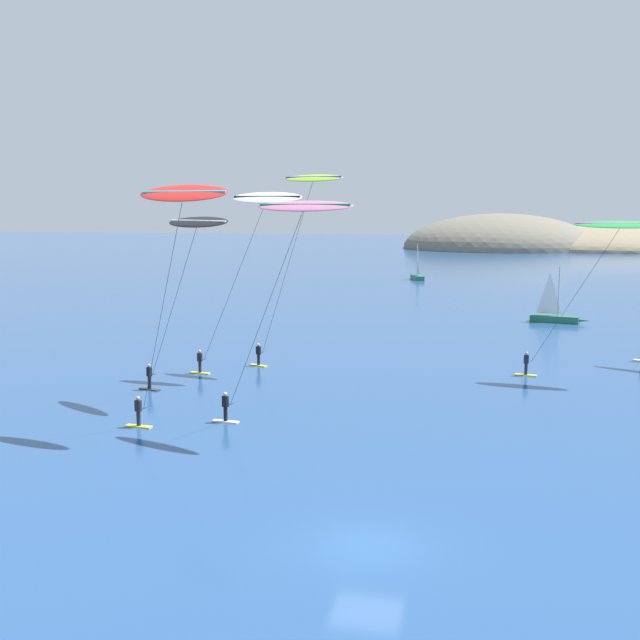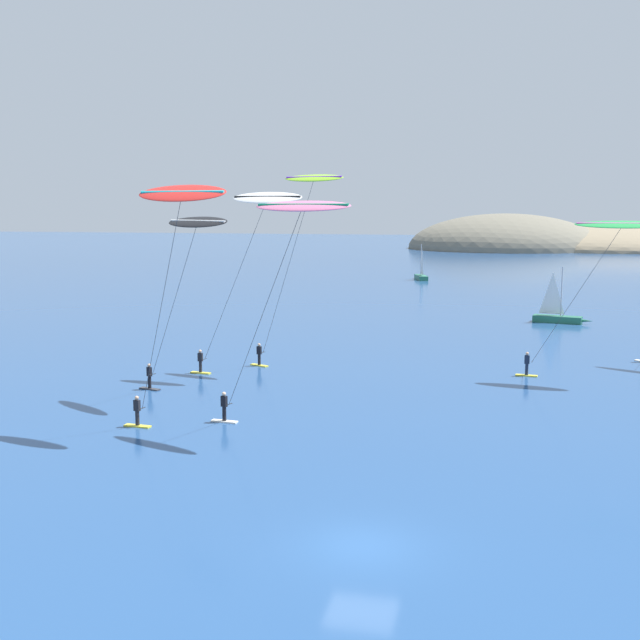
{
  "view_description": "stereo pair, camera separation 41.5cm",
  "coord_description": "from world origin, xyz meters",
  "px_view_note": "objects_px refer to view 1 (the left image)",
  "views": [
    {
      "loc": [
        4.09,
        -26.47,
        11.88
      ],
      "look_at": [
        -7.11,
        24.63,
        4.38
      ],
      "focal_mm": 45.0,
      "sensor_mm": 36.0,
      "label": 1
    },
    {
      "loc": [
        4.49,
        -26.38,
        11.88
      ],
      "look_at": [
        -7.11,
        24.63,
        4.38
      ],
      "focal_mm": 45.0,
      "sensor_mm": 36.0,
      "label": 2
    }
  ],
  "objects_px": {
    "sailboat_near": "(558,316)",
    "kitesurfer_lime": "(307,200)",
    "kitesurfer_pink": "(296,226)",
    "sailboat_far": "(417,275)",
    "kitesurfer_green": "(615,235)",
    "kitesurfer_red": "(180,211)",
    "kitesurfer_black": "(193,236)",
    "kitesurfer_white": "(261,213)"
  },
  "relations": [
    {
      "from": "kitesurfer_red",
      "to": "sailboat_far",
      "type": "bearing_deg",
      "value": 87.9
    },
    {
      "from": "kitesurfer_white",
      "to": "kitesurfer_green",
      "type": "distance_m",
      "value": 23.64
    },
    {
      "from": "sailboat_near",
      "to": "kitesurfer_lime",
      "type": "distance_m",
      "value": 36.76
    },
    {
      "from": "sailboat_far",
      "to": "kitesurfer_red",
      "type": "xyz_separation_m",
      "value": [
        -3.34,
        -91.15,
        10.96
      ]
    },
    {
      "from": "kitesurfer_black",
      "to": "kitesurfer_red",
      "type": "xyz_separation_m",
      "value": [
        1.91,
        -6.68,
        1.54
      ]
    },
    {
      "from": "sailboat_far",
      "to": "kitesurfer_red",
      "type": "relative_size",
      "value": 0.46
    },
    {
      "from": "sailboat_near",
      "to": "kitesurfer_black",
      "type": "height_order",
      "value": "kitesurfer_black"
    },
    {
      "from": "kitesurfer_lime",
      "to": "kitesurfer_green",
      "type": "xyz_separation_m",
      "value": [
        20.77,
        0.9,
        -2.34
      ]
    },
    {
      "from": "kitesurfer_pink",
      "to": "kitesurfer_black",
      "type": "distance_m",
      "value": 9.7
    },
    {
      "from": "kitesurfer_lime",
      "to": "sailboat_near",
      "type": "bearing_deg",
      "value": 56.01
    },
    {
      "from": "kitesurfer_lime",
      "to": "kitesurfer_white",
      "type": "xyz_separation_m",
      "value": [
        -2.5,
        -2.98,
        -0.91
      ]
    },
    {
      "from": "sailboat_far",
      "to": "kitesurfer_white",
      "type": "xyz_separation_m",
      "value": [
        -3.27,
        -77.1,
        10.72
      ]
    },
    {
      "from": "sailboat_far",
      "to": "kitesurfer_pink",
      "type": "distance_m",
      "value": 90.84
    },
    {
      "from": "sailboat_far",
      "to": "kitesurfer_lime",
      "type": "height_order",
      "value": "kitesurfer_lime"
    },
    {
      "from": "kitesurfer_lime",
      "to": "kitesurfer_red",
      "type": "xyz_separation_m",
      "value": [
        -2.58,
        -17.04,
        -0.67
      ]
    },
    {
      "from": "kitesurfer_lime",
      "to": "kitesurfer_white",
      "type": "height_order",
      "value": "kitesurfer_lime"
    },
    {
      "from": "sailboat_near",
      "to": "kitesurfer_lime",
      "type": "height_order",
      "value": "kitesurfer_lime"
    },
    {
      "from": "kitesurfer_lime",
      "to": "kitesurfer_green",
      "type": "bearing_deg",
      "value": 2.49
    },
    {
      "from": "sailboat_near",
      "to": "kitesurfer_black",
      "type": "distance_m",
      "value": 46.96
    },
    {
      "from": "sailboat_near",
      "to": "sailboat_far",
      "type": "distance_m",
      "value": 48.93
    },
    {
      "from": "kitesurfer_lime",
      "to": "kitesurfer_pink",
      "type": "distance_m",
      "value": 16.51
    },
    {
      "from": "sailboat_far",
      "to": "sailboat_near",
      "type": "bearing_deg",
      "value": -67.5
    },
    {
      "from": "kitesurfer_pink",
      "to": "kitesurfer_white",
      "type": "bearing_deg",
      "value": 113.73
    },
    {
      "from": "sailboat_far",
      "to": "kitesurfer_pink",
      "type": "bearing_deg",
      "value": -88.41
    },
    {
      "from": "kitesurfer_pink",
      "to": "kitesurfer_green",
      "type": "bearing_deg",
      "value": 44.21
    },
    {
      "from": "sailboat_far",
      "to": "kitesurfer_lime",
      "type": "relative_size",
      "value": 0.42
    },
    {
      "from": "kitesurfer_black",
      "to": "kitesurfer_pink",
      "type": "bearing_deg",
      "value": -36.6
    },
    {
      "from": "kitesurfer_white",
      "to": "kitesurfer_red",
      "type": "distance_m",
      "value": 14.06
    },
    {
      "from": "kitesurfer_pink",
      "to": "sailboat_far",
      "type": "bearing_deg",
      "value": 91.59
    },
    {
      "from": "kitesurfer_green",
      "to": "kitesurfer_lime",
      "type": "bearing_deg",
      "value": -177.51
    },
    {
      "from": "sailboat_far",
      "to": "kitesurfer_green",
      "type": "xyz_separation_m",
      "value": [
        20.0,
        -73.21,
        9.3
      ]
    },
    {
      "from": "kitesurfer_lime",
      "to": "kitesurfer_red",
      "type": "bearing_deg",
      "value": -98.6
    },
    {
      "from": "kitesurfer_lime",
      "to": "kitesurfer_red",
      "type": "relative_size",
      "value": 1.09
    },
    {
      "from": "kitesurfer_green",
      "to": "sailboat_near",
      "type": "bearing_deg",
      "value": 92.61
    },
    {
      "from": "kitesurfer_pink",
      "to": "kitesurfer_red",
      "type": "height_order",
      "value": "kitesurfer_red"
    },
    {
      "from": "kitesurfer_white",
      "to": "kitesurfer_pink",
      "type": "height_order",
      "value": "kitesurfer_white"
    },
    {
      "from": "sailboat_near",
      "to": "sailboat_far",
      "type": "xyz_separation_m",
      "value": [
        -18.72,
        45.2,
        0.0
      ]
    },
    {
      "from": "sailboat_far",
      "to": "kitesurfer_lime",
      "type": "distance_m",
      "value": 75.03
    },
    {
      "from": "kitesurfer_white",
      "to": "kitesurfer_black",
      "type": "xyz_separation_m",
      "value": [
        -1.98,
        -7.37,
        -1.3
      ]
    },
    {
      "from": "sailboat_far",
      "to": "kitesurfer_pink",
      "type": "xyz_separation_m",
      "value": [
        2.51,
        -90.23,
        10.22
      ]
    },
    {
      "from": "kitesurfer_lime",
      "to": "kitesurfer_black",
      "type": "height_order",
      "value": "kitesurfer_lime"
    },
    {
      "from": "sailboat_near",
      "to": "kitesurfer_lime",
      "type": "bearing_deg",
      "value": -123.99
    }
  ]
}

